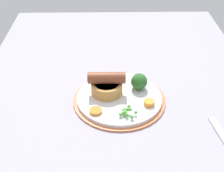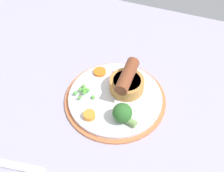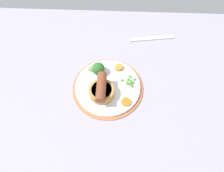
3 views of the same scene
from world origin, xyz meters
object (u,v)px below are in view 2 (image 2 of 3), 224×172
(sausage_pudding, at_px, (127,82))
(broccoli_floret_near, at_px, (123,113))
(fork, at_px, (2,163))
(dinner_plate, at_px, (115,99))
(carrot_slice_3, at_px, (89,115))
(carrot_slice_2, at_px, (100,72))
(pea_pile, at_px, (84,91))

(sausage_pudding, distance_m, broccoli_floret_near, 0.09)
(sausage_pudding, distance_m, fork, 0.33)
(dinner_plate, xyz_separation_m, sausage_pudding, (0.02, 0.03, 0.03))
(carrot_slice_3, distance_m, fork, 0.21)
(carrot_slice_2, height_order, fork, carrot_slice_2)
(dinner_plate, bearing_deg, sausage_pudding, 61.17)
(sausage_pudding, height_order, carrot_slice_3, sausage_pudding)
(fork, bearing_deg, dinner_plate, 47.00)
(broccoli_floret_near, relative_size, carrot_slice_2, 1.90)
(broccoli_floret_near, distance_m, carrot_slice_3, 0.08)
(pea_pile, distance_m, carrot_slice_3, 0.07)
(sausage_pudding, xyz_separation_m, pea_pile, (-0.09, -0.05, -0.02))
(pea_pile, bearing_deg, dinner_plate, 12.93)
(carrot_slice_2, relative_size, fork, 0.17)
(carrot_slice_2, distance_m, fork, 0.32)
(carrot_slice_3, bearing_deg, pea_pile, 122.60)
(pea_pile, distance_m, fork, 0.24)
(sausage_pudding, bearing_deg, pea_pile, -61.39)
(broccoli_floret_near, xyz_separation_m, carrot_slice_3, (-0.07, -0.02, -0.02))
(fork, bearing_deg, broccoli_floret_near, 33.89)
(broccoli_floret_near, height_order, carrot_slice_2, broccoli_floret_near)
(broccoli_floret_near, xyz_separation_m, fork, (-0.20, -0.18, -0.03))
(sausage_pudding, distance_m, carrot_slice_2, 0.09)
(pea_pile, distance_m, broccoli_floret_near, 0.12)
(carrot_slice_3, bearing_deg, broccoli_floret_near, 15.22)
(sausage_pudding, bearing_deg, broccoli_floret_near, 12.45)
(sausage_pudding, distance_m, carrot_slice_3, 0.12)
(broccoli_floret_near, xyz_separation_m, carrot_slice_2, (-0.10, 0.12, -0.02))
(sausage_pudding, xyz_separation_m, carrot_slice_3, (-0.05, -0.11, -0.02))
(sausage_pudding, bearing_deg, carrot_slice_3, -26.31)
(carrot_slice_3, bearing_deg, fork, -128.82)
(broccoli_floret_near, bearing_deg, sausage_pudding, -60.57)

